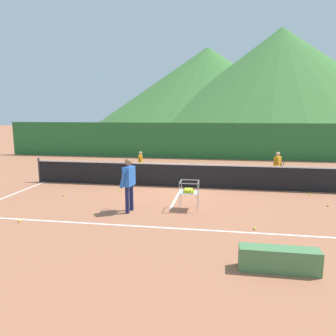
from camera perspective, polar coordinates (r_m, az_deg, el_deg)
ground_plane at (r=13.08m, az=2.51°, el=-3.42°), size 120.00×120.00×0.00m
line_baseline_near at (r=8.57m, az=-1.37°, el=-10.58°), size 12.16×0.08×0.01m
line_baseline_far at (r=18.36m, az=4.54°, el=0.40°), size 12.16×0.08×0.01m
line_sideline_west at (r=15.04m, az=-21.18°, el=-2.32°), size 0.08×10.16×0.01m
line_service_center at (r=13.07m, az=2.51°, el=-3.41°), size 0.08×6.06×0.01m
tennis_net at (r=12.97m, az=2.52°, el=-1.27°), size 12.69×0.08×1.05m
instructor at (r=9.71m, az=-7.04°, el=-2.11°), size 0.44×0.79×1.66m
student_0 at (r=14.91m, az=-4.94°, el=1.09°), size 0.25×0.50×1.23m
student_1 at (r=14.54m, az=19.00°, el=0.64°), size 0.45×0.72×1.34m
ball_cart at (r=9.96m, az=3.76°, el=-4.11°), size 0.58×0.58×0.90m
tennis_ball_0 at (r=12.26m, az=-18.13°, el=-4.64°), size 0.07×0.07×0.07m
tennis_ball_1 at (r=11.62m, az=26.70°, el=-5.99°), size 0.07×0.07×0.07m
tennis_ball_2 at (r=12.64m, az=-8.66°, el=-3.83°), size 0.07×0.07×0.07m
tennis_ball_3 at (r=8.70m, az=15.20°, el=-10.40°), size 0.07×0.07×0.07m
tennis_ball_5 at (r=12.89m, az=23.97°, el=-4.31°), size 0.07×0.07×0.07m
tennis_ball_6 at (r=9.86m, az=-25.04°, el=-8.57°), size 0.07×0.07×0.07m
tennis_ball_7 at (r=11.46m, az=5.26°, el=-5.18°), size 0.07×0.07×0.07m
windscreen_fence at (r=21.22m, az=5.28°, el=4.86°), size 26.76×0.08×2.36m
courtside_bench at (r=6.67m, az=19.20°, el=-15.20°), size 1.50×0.36×0.46m
hill_0 at (r=64.47m, az=19.33°, el=14.76°), size 49.32×49.32×18.36m
hill_1 at (r=72.71m, az=6.98°, el=14.10°), size 50.30×50.30×17.10m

